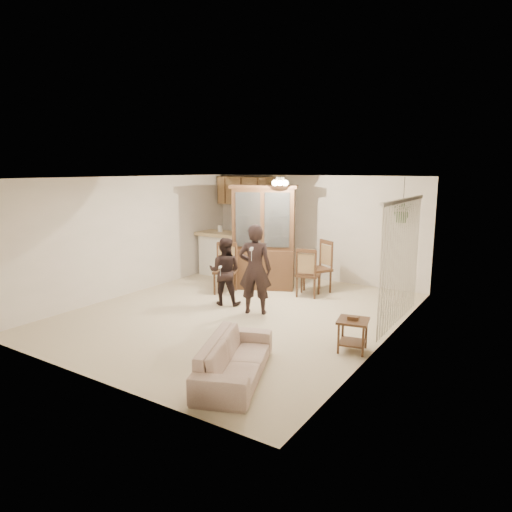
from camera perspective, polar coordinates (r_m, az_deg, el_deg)
The scene contains 23 objects.
floor at distance 8.61m, azimuth -2.28°, elevation -7.11°, with size 6.50×6.50×0.00m, color beige.
ceiling at distance 8.19m, azimuth -2.41°, elevation 9.76°, with size 5.50×6.50×0.02m, color white.
wall_back at distance 11.10m, azimuth 7.32°, elevation 3.51°, with size 5.50×0.02×2.50m, color silver.
wall_front at distance 6.00m, azimuth -20.42°, elevation -3.41°, with size 5.50×0.02×2.50m, color silver.
wall_left at distance 10.12m, azimuth -15.23°, elevation 2.50°, with size 0.02×6.50×2.50m, color silver.
wall_right at distance 7.13m, azimuth 16.11°, elevation -0.96°, with size 0.02×6.50×2.50m, color silver.
breakfast_bar at distance 11.38m, azimuth -3.19°, elevation -0.06°, with size 1.60×0.55×1.00m, color white.
bar_top at distance 11.29m, azimuth -3.21°, elevation 2.68°, with size 1.75×0.70×0.08m, color tan.
upper_cabinets at distance 11.81m, azimuth -1.41°, elevation 8.18°, with size 1.50×0.34×0.70m, color brown.
vertical_blinds at distance 8.02m, azimuth 17.63°, elevation -0.85°, with size 0.06×2.30×2.10m, color white, non-canonical shape.
ceiling_fixture at distance 9.10m, azimuth 3.03°, elevation 9.24°, with size 0.36×0.36×0.20m, color beige, non-canonical shape.
hanging_plant at distance 9.45m, azimuth 17.89°, elevation 5.45°, with size 0.43×0.37×0.48m, color #325C25.
plant_cord at distance 9.43m, azimuth 18.00°, elevation 7.42°, with size 0.01×0.01×0.65m, color black.
sofa at distance 5.98m, azimuth -2.67°, elevation -11.70°, with size 1.87×0.73×0.73m, color beige.
adult at distance 8.37m, azimuth -0.13°, elevation -1.25°, with size 0.66×0.43×1.80m, color black.
child at distance 8.99m, azimuth -3.93°, elevation -1.89°, with size 0.66×0.51×1.35m, color black.
china_hutch at distance 10.13m, azimuth 0.98°, elevation 2.25°, with size 1.56×1.12×2.30m.
side_table at distance 6.96m, azimuth 11.98°, elevation -9.60°, with size 0.52×0.52×0.54m.
chair_bar at distance 9.90m, azimuth -3.85°, elevation -2.90°, with size 0.64×0.64×1.08m.
chair_hutch_left at distance 10.05m, azimuth 7.66°, elevation -2.68°, with size 0.68×0.68×1.13m.
chair_hutch_right at distance 9.70m, azimuth 6.51°, elevation -3.30°, with size 0.54×0.54×1.04m.
controller_adult at distance 7.92m, azimuth -0.57°, elevation 0.89°, with size 0.04×0.15×0.04m, color white.
controller_child at distance 8.67m, azimuth -4.50°, elevation -1.39°, with size 0.04×0.12×0.04m, color white.
Camera 1 is at (4.69, -6.71, 2.66)m, focal length 32.00 mm.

